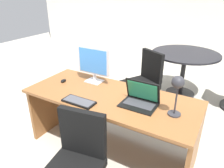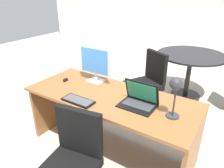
# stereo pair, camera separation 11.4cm
# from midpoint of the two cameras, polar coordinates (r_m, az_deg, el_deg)

# --- Properties ---
(ground) EXTENTS (12.00, 12.00, 0.00)m
(ground) POSITION_cam_midpoint_polar(r_m,az_deg,el_deg) (3.85, 10.15, -3.64)
(ground) COLOR #B7B2A3
(back_wall) EXTENTS (10.00, 0.10, 2.80)m
(back_wall) POSITION_cam_midpoint_polar(r_m,az_deg,el_deg) (5.91, 20.70, 19.35)
(back_wall) COLOR silver
(back_wall) RESTS_ON ground
(desk) EXTENTS (1.89, 0.79, 0.73)m
(desk) POSITION_cam_midpoint_polar(r_m,az_deg,el_deg) (2.45, -1.17, -6.95)
(desk) COLOR brown
(desk) RESTS_ON ground
(monitor) EXTENTS (0.43, 0.16, 0.43)m
(monitor) POSITION_cam_midpoint_polar(r_m,az_deg,el_deg) (2.55, -6.26, 5.75)
(monitor) COLOR silver
(monitor) RESTS_ON desk
(laptop) EXTENTS (0.35, 0.26, 0.24)m
(laptop) POSITION_cam_midpoint_polar(r_m,az_deg,el_deg) (2.13, 6.21, -3.49)
(laptop) COLOR black
(laptop) RESTS_ON desk
(keyboard) EXTENTS (0.35, 0.15, 0.02)m
(keyboard) POSITION_cam_midpoint_polar(r_m,az_deg,el_deg) (2.19, -10.38, -4.66)
(keyboard) COLOR black
(keyboard) RESTS_ON desk
(mouse) EXTENTS (0.05, 0.08, 0.04)m
(mouse) POSITION_cam_midpoint_polar(r_m,az_deg,el_deg) (2.69, -14.10, 0.85)
(mouse) COLOR black
(mouse) RESTS_ON desk
(desk_lamp) EXTENTS (0.12, 0.14, 0.39)m
(desk_lamp) POSITION_cam_midpoint_polar(r_m,az_deg,el_deg) (1.88, 15.47, -0.92)
(desk_lamp) COLOR #2D2D33
(desk_lamp) RESTS_ON desk
(meeting_table) EXTENTS (1.12, 1.12, 0.79)m
(meeting_table) POSITION_cam_midpoint_polar(r_m,az_deg,el_deg) (3.85, 17.98, 5.19)
(meeting_table) COLOR black
(meeting_table) RESTS_ON ground
(meeting_chair_near) EXTENTS (0.62, 0.63, 0.92)m
(meeting_chair_near) POSITION_cam_midpoint_polar(r_m,az_deg,el_deg) (3.35, 7.29, -0.70)
(meeting_chair_near) COLOR black
(meeting_chair_near) RESTS_ON ground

